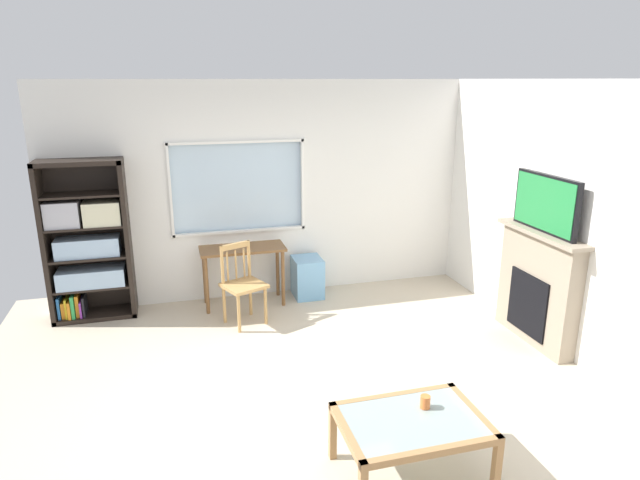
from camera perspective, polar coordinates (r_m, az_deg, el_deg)
The scene contains 11 objects.
ground at distance 4.92m, azimuth -0.26°, elevation -16.01°, with size 6.08×6.06×0.02m, color beige.
wall_back_with_window at distance 6.76m, azimuth -5.63°, elevation 5.09°, with size 5.08×0.15×2.63m.
wall_right at distance 5.60m, azimuth 26.33°, elevation 1.14°, with size 0.12×5.26×2.63m, color white.
bookshelf at distance 6.61m, azimuth -23.15°, elevation -0.41°, with size 0.90×0.38×1.81m.
desk_under_window at distance 6.55m, azimuth -8.07°, elevation -1.77°, with size 1.00×0.44×0.72m.
wooden_chair at distance 6.11m, azimuth -8.12°, elevation -4.51°, with size 0.54×0.53×0.90m.
plastic_drawer_unit at distance 6.86m, azimuth -1.32°, elevation -3.89°, with size 0.35×0.40×0.50m, color #72ADDB.
fireplace at distance 6.02m, azimuth 21.73°, elevation -4.55°, with size 0.26×1.17×1.18m.
tv at distance 5.77m, azimuth 22.50°, elevation 3.55°, with size 0.06×0.90×0.56m.
coffee_table at distance 3.93m, azimuth 9.58°, elevation -18.71°, with size 0.97×0.68×0.45m.
sippy_cup at distance 4.00m, azimuth 10.93°, elevation -16.26°, with size 0.07×0.07×0.09m, color orange.
Camera 1 is at (-1.09, -4.01, 2.63)m, focal length 30.64 mm.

